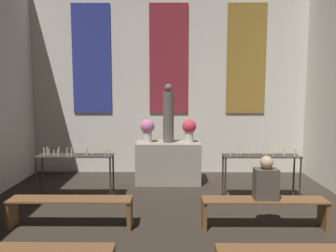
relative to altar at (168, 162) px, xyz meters
name	(u,v)px	position (x,y,z in m)	size (l,w,h in m)	color
wall_back	(169,77)	(0.00, 1.01, 1.99)	(7.21, 0.16, 4.88)	silver
altar	(168,162)	(0.00, 0.00, 0.00)	(1.47, 0.71, 0.95)	gray
statue	(168,115)	(0.00, 0.00, 1.10)	(0.25, 0.25, 1.34)	#5B5651
flower_vase_left	(147,129)	(-0.48, 0.00, 0.79)	(0.32, 0.32, 0.53)	beige
flower_vase_right	(189,129)	(0.48, 0.00, 0.79)	(0.32, 0.32, 0.53)	beige
candle_rack_left	(75,161)	(-1.83, -1.13, 0.28)	(1.49, 0.38, 1.06)	#332D28
candle_rack_right	(261,161)	(1.84, -1.13, 0.28)	(1.49, 0.38, 1.08)	#332D28
pew_back_left	(70,206)	(-1.52, -2.50, -0.14)	(1.93, 0.36, 0.47)	brown
pew_back_right	(264,207)	(1.52, -2.50, -0.14)	(1.93, 0.36, 0.47)	brown
person_seated	(266,181)	(1.54, -2.50, 0.29)	(0.36, 0.24, 0.68)	#4C4238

